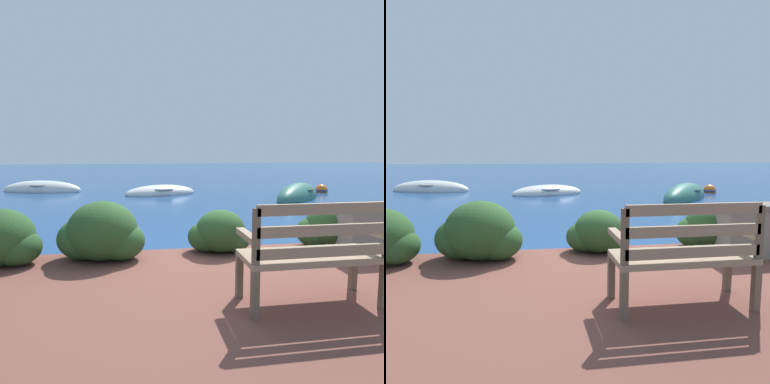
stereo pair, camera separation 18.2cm
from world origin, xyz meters
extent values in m
plane|color=navy|center=(0.00, 0.00, 0.00)|extent=(80.00, 80.00, 0.00)
cube|color=brown|center=(-0.20, -1.67, 0.42)|extent=(0.06, 0.06, 0.40)
cube|color=brown|center=(0.94, -1.67, 0.42)|extent=(0.06, 0.06, 0.40)
cube|color=brown|center=(-0.20, -2.09, 0.42)|extent=(0.06, 0.06, 0.40)
cube|color=brown|center=(0.94, -2.09, 0.42)|extent=(0.06, 0.06, 0.40)
cube|color=#8C755B|center=(0.37, -1.88, 0.65)|extent=(1.20, 0.48, 0.05)
cube|color=#8C755B|center=(0.37, -2.09, 0.75)|extent=(1.14, 0.04, 0.09)
cube|color=#8C755B|center=(0.37, -2.09, 0.93)|extent=(1.14, 0.04, 0.09)
cube|color=#8C755B|center=(0.37, -2.09, 1.10)|extent=(1.14, 0.04, 0.09)
cube|color=brown|center=(-0.20, -2.09, 0.90)|extent=(0.06, 0.04, 0.45)
cube|color=#8C755B|center=(-0.20, -1.88, 0.85)|extent=(0.07, 0.43, 0.05)
cube|color=#8C755B|center=(0.94, -1.88, 0.85)|extent=(0.07, 0.43, 0.05)
ellipsoid|color=#284C23|center=(-2.71, -0.34, 0.56)|extent=(0.79, 0.71, 0.67)
ellipsoid|color=#284C23|center=(-2.51, -0.38, 0.44)|extent=(0.55, 0.50, 0.43)
ellipsoid|color=#284C23|center=(-1.54, -0.33, 0.59)|extent=(0.86, 0.78, 0.73)
ellipsoid|color=#284C23|center=(-1.78, -0.26, 0.48)|extent=(0.65, 0.58, 0.52)
ellipsoid|color=#284C23|center=(-1.32, -0.37, 0.46)|extent=(0.60, 0.54, 0.47)
ellipsoid|color=#284C23|center=(-0.02, -0.23, 0.50)|extent=(0.67, 0.60, 0.57)
ellipsoid|color=#284C23|center=(-0.21, -0.18, 0.42)|extent=(0.50, 0.45, 0.40)
ellipsoid|color=#284C23|center=(0.14, -0.26, 0.40)|extent=(0.47, 0.42, 0.37)
ellipsoid|color=#284C23|center=(1.55, -0.26, 0.52)|extent=(0.72, 0.64, 0.61)
ellipsoid|color=#284C23|center=(1.35, -0.21, 0.43)|extent=(0.54, 0.48, 0.43)
ellipsoid|color=#284C23|center=(1.73, -0.30, 0.42)|extent=(0.50, 0.45, 0.39)
ellipsoid|color=#336B5B|center=(4.18, 6.01, 0.07)|extent=(2.76, 2.87, 0.90)
torus|color=#304F46|center=(4.18, 6.01, 0.31)|extent=(1.39, 1.39, 0.07)
cube|color=#846647|center=(4.49, 6.34, 0.28)|extent=(0.65, 0.61, 0.04)
cube|color=#846647|center=(3.93, 5.73, 0.28)|extent=(0.65, 0.61, 0.04)
ellipsoid|color=silver|center=(-0.26, 7.83, 0.05)|extent=(2.79, 1.68, 0.61)
torus|color=gray|center=(-0.26, 7.83, 0.21)|extent=(1.32, 1.32, 0.07)
cube|color=#846647|center=(0.12, 7.93, 0.18)|extent=(0.33, 0.86, 0.04)
cube|color=#846647|center=(-0.58, 7.75, 0.18)|extent=(0.33, 0.86, 0.04)
ellipsoid|color=silver|center=(-4.75, 9.41, 0.06)|extent=(3.17, 1.54, 0.76)
torus|color=gray|center=(-4.75, 9.41, 0.27)|extent=(1.14, 1.14, 0.07)
cube|color=#846647|center=(-5.20, 9.50, 0.24)|extent=(0.27, 0.77, 0.04)
cube|color=#846647|center=(-4.38, 9.33, 0.24)|extent=(0.27, 0.77, 0.04)
sphere|color=orange|center=(5.89, 7.51, 0.08)|extent=(0.45, 0.45, 0.45)
torus|color=navy|center=(5.89, 7.51, 0.08)|extent=(0.50, 0.50, 0.05)
camera|label=1|loc=(-1.11, -4.57, 1.55)|focal=32.00mm
camera|label=2|loc=(-0.93, -4.60, 1.55)|focal=32.00mm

